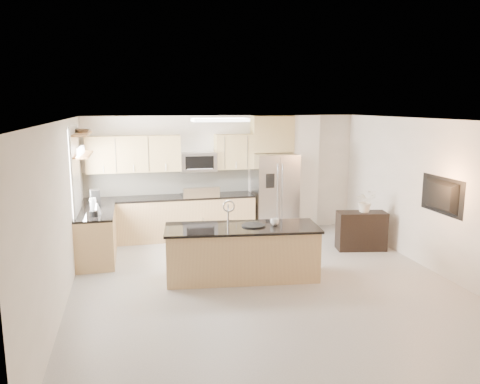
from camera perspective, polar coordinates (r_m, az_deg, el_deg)
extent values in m
plane|color=#B0ACA8|center=(7.66, 2.97, -11.09)|extent=(6.50, 6.50, 0.00)
cube|color=white|center=(7.12, 3.18, 8.73)|extent=(6.00, 6.50, 0.02)
cube|color=white|center=(10.39, -1.96, 2.12)|extent=(6.00, 0.02, 2.60)
cube|color=white|center=(4.38, 15.27, -10.23)|extent=(6.00, 0.02, 2.60)
cube|color=white|center=(7.07, -20.99, -2.62)|extent=(0.02, 6.50, 2.60)
cube|color=white|center=(8.61, 22.61, -0.47)|extent=(0.02, 6.50, 2.60)
cube|color=tan|center=(10.07, -8.42, -3.24)|extent=(3.55, 0.65, 0.88)
cube|color=black|center=(9.98, -8.49, -0.68)|extent=(3.55, 0.66, 0.04)
cube|color=beige|center=(10.24, -8.69, 1.20)|extent=(3.55, 0.02, 0.52)
cube|color=tan|center=(9.03, -17.06, -5.23)|extent=(0.65, 1.50, 0.88)
cube|color=black|center=(8.92, -17.22, -2.39)|extent=(0.66, 1.50, 0.04)
cube|color=black|center=(10.14, -4.90, -3.02)|extent=(0.76, 0.64, 0.90)
cube|color=black|center=(10.04, -4.94, -0.44)|extent=(0.76, 0.62, 0.03)
cube|color=#B0B0B2|center=(9.73, -4.69, -0.10)|extent=(0.76, 0.04, 0.22)
cube|color=tan|center=(9.97, -12.83, 4.55)|extent=(1.92, 0.33, 0.75)
cube|color=tan|center=(10.21, -0.75, 4.94)|extent=(0.82, 0.33, 0.75)
cube|color=#B0B0B2|center=(10.05, -5.11, 3.70)|extent=(0.76, 0.40, 0.40)
cube|color=black|center=(9.86, -4.95, 3.57)|extent=(0.60, 0.02, 0.28)
cube|color=#B0B0B2|center=(10.36, 4.22, -0.22)|extent=(0.92, 0.75, 1.78)
cube|color=gray|center=(10.01, 4.87, -0.62)|extent=(0.02, 0.01, 1.69)
cube|color=black|center=(9.87, 3.71, 1.36)|extent=(0.18, 0.03, 0.30)
cube|color=white|center=(10.75, 7.76, 2.32)|extent=(0.60, 0.30, 2.60)
cube|color=white|center=(8.81, -19.50, 2.29)|extent=(0.03, 1.05, 1.55)
cube|color=white|center=(8.81, -19.40, 2.30)|extent=(0.03, 1.15, 1.65)
cube|color=olive|center=(8.86, -18.68, 4.34)|extent=(0.30, 1.20, 0.04)
cube|color=olive|center=(8.84, -18.82, 6.73)|extent=(0.30, 1.20, 0.04)
cube|color=white|center=(8.59, -2.47, 8.79)|extent=(1.00, 0.50, 0.06)
cube|color=tan|center=(7.79, 0.24, -7.47)|extent=(2.53, 1.13, 0.83)
cube|color=black|center=(7.66, 0.25, -4.39)|extent=(2.60, 1.20, 0.04)
cube|color=black|center=(7.63, -1.13, -4.58)|extent=(0.52, 0.38, 0.01)
cylinder|color=#B0B0B2|center=(7.77, -1.46, -2.73)|extent=(0.03, 0.03, 0.34)
torus|color=#B0B0B2|center=(7.69, -1.38, -1.74)|extent=(0.21, 0.03, 0.21)
cube|color=black|center=(9.57, 14.58, -4.60)|extent=(1.00, 0.56, 0.76)
imported|color=white|center=(7.76, 4.24, -3.64)|extent=(0.15, 0.15, 0.11)
cylinder|color=black|center=(7.70, 1.66, -4.08)|extent=(0.45, 0.45, 0.02)
cylinder|color=black|center=(8.52, -17.42, -2.52)|extent=(0.14, 0.14, 0.10)
cylinder|color=silver|center=(8.48, -17.48, -1.45)|extent=(0.11, 0.11, 0.23)
cone|color=#B0B0B2|center=(8.69, -17.02, -1.87)|extent=(0.19, 0.19, 0.21)
cylinder|color=black|center=(8.67, -17.06, -1.14)|extent=(0.04, 0.04, 0.04)
cube|color=black|center=(9.31, -17.23, -0.72)|extent=(0.20, 0.23, 0.32)
cylinder|color=#B0B0B2|center=(9.27, -17.23, -1.25)|extent=(0.10, 0.10, 0.11)
imported|color=#B0B0B2|center=(9.00, -18.75, 7.21)|extent=(0.52, 0.52, 0.09)
imported|color=white|center=(9.45, 15.06, -0.39)|extent=(0.62, 0.54, 0.66)
imported|color=black|center=(8.39, 22.93, -0.41)|extent=(0.14, 1.08, 0.62)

